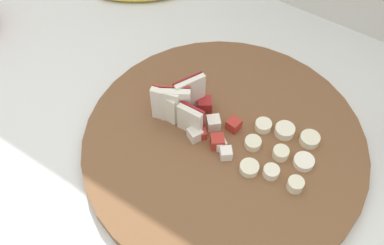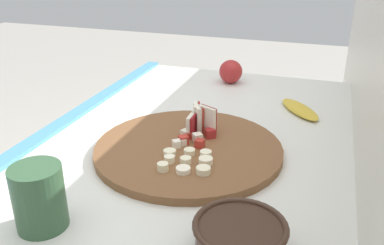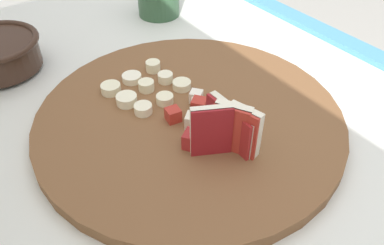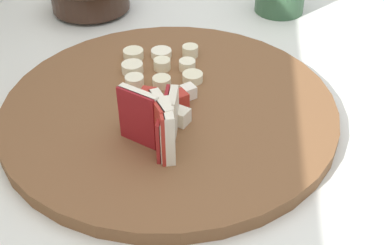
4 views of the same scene
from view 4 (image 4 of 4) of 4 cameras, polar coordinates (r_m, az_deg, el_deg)
cutting_board at (r=0.62m, az=-2.58°, el=1.58°), size 0.41×0.41×0.02m
apple_wedge_fan at (r=0.53m, az=-3.85°, el=-0.12°), size 0.08×0.07×0.07m
apple_dice_pile at (r=0.59m, az=-3.25°, el=1.76°), size 0.10×0.08×0.02m
banana_slice_rows at (r=0.68m, az=-3.72°, el=6.52°), size 0.10×0.12×0.02m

